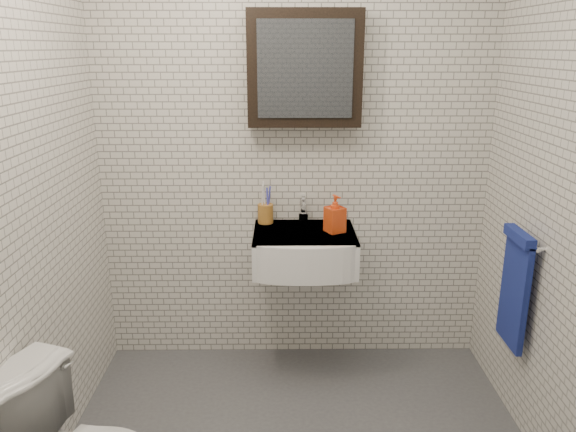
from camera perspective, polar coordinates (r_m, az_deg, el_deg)
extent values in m
cube|color=silver|center=(3.16, 0.67, 6.59)|extent=(2.20, 0.02, 2.50)
cube|color=silver|center=(1.24, 2.65, -10.02)|extent=(2.20, 0.02, 2.50)
cube|color=silver|center=(2.41, -25.89, 1.66)|extent=(0.02, 2.00, 2.50)
cube|color=white|center=(3.07, 1.66, -3.38)|extent=(0.55, 0.45, 0.20)
cylinder|color=silver|center=(3.06, 1.66, -1.70)|extent=(0.31, 0.31, 0.02)
cylinder|color=silver|center=(3.06, 1.66, -1.56)|extent=(0.04, 0.04, 0.01)
cube|color=white|center=(3.04, 1.67, -1.70)|extent=(0.55, 0.45, 0.01)
cylinder|color=silver|center=(3.19, 1.57, -0.16)|extent=(0.06, 0.06, 0.06)
cylinder|color=silver|center=(3.17, 1.57, 0.88)|extent=(0.03, 0.03, 0.08)
cylinder|color=silver|center=(3.11, 1.62, 1.10)|extent=(0.02, 0.12, 0.02)
cube|color=silver|center=(3.19, 1.56, 1.98)|extent=(0.02, 0.09, 0.01)
cube|color=black|center=(3.04, 1.70, 14.72)|extent=(0.60, 0.14, 0.60)
cube|color=#3F444C|center=(2.97, 1.76, 14.67)|extent=(0.49, 0.01, 0.49)
cylinder|color=silver|center=(2.84, 22.89, -2.22)|extent=(0.02, 0.30, 0.02)
cylinder|color=silver|center=(2.96, 22.29, -1.40)|extent=(0.04, 0.02, 0.02)
cylinder|color=silver|center=(2.74, 24.31, -3.08)|extent=(0.04, 0.02, 0.02)
cube|color=navy|center=(2.93, 22.02, -7.23)|extent=(0.03, 0.26, 0.54)
cube|color=navy|center=(2.82, 22.46, -1.94)|extent=(0.05, 0.26, 0.05)
cylinder|color=#A16A28|center=(3.18, -2.30, 0.25)|extent=(0.11, 0.11, 0.11)
cylinder|color=white|center=(3.15, -2.62, 1.42)|extent=(0.02, 0.03, 0.21)
cylinder|color=#3C40C1|center=(3.16, -2.08, 1.24)|extent=(0.02, 0.02, 0.19)
cylinder|color=white|center=(3.18, -2.41, 1.64)|extent=(0.02, 0.04, 0.22)
cylinder|color=#3C40C1|center=(3.17, -1.96, 1.43)|extent=(0.03, 0.04, 0.19)
imported|color=#E45018|center=(3.02, 4.80, 0.24)|extent=(0.13, 0.13, 0.20)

